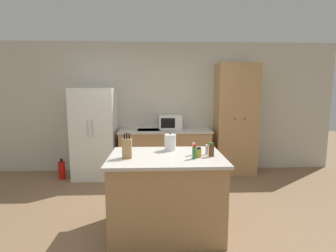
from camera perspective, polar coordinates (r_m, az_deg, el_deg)
ground_plane at (r=3.47m, az=-1.47°, el=-20.92°), size 14.00×14.00×0.00m
wall_back at (r=5.38m, az=-1.95°, el=4.05°), size 7.20×0.06×2.60m
refrigerator at (r=5.18m, az=-15.54°, el=-1.45°), size 0.78×0.75×1.70m
back_counter at (r=5.18m, az=-0.66°, el=-5.66°), size 1.77×0.66×0.89m
pantry_cabinet at (r=5.35m, az=14.48°, el=1.42°), size 0.78×0.53×2.16m
kitchen_island at (r=3.19m, az=-0.36°, el=-14.45°), size 1.31×0.92×0.92m
microwave at (r=5.20m, az=0.49°, el=0.90°), size 0.45×0.34×0.27m
knife_block at (r=2.95m, az=-8.90°, el=-4.81°), size 0.10×0.08×0.28m
spice_bottle_tall_dark at (r=3.07m, az=5.66°, el=-5.07°), size 0.04×0.04×0.14m
spice_bottle_short_red at (r=3.03m, az=9.43°, el=-5.17°), size 0.06×0.06×0.16m
spice_bottle_amber_oil at (r=2.91m, az=5.76°, el=-5.67°), size 0.05×0.05×0.16m
spice_bottle_green_herb at (r=2.98m, az=6.72°, el=-5.75°), size 0.06×0.06×0.11m
spice_bottle_pale_salt at (r=3.11m, az=8.46°, el=-5.19°), size 0.04×0.04×0.12m
kettle at (r=3.28m, az=0.48°, el=-3.57°), size 0.14×0.14×0.22m
fire_extinguisher at (r=5.37m, az=-22.10°, el=-8.86°), size 0.13×0.13×0.38m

